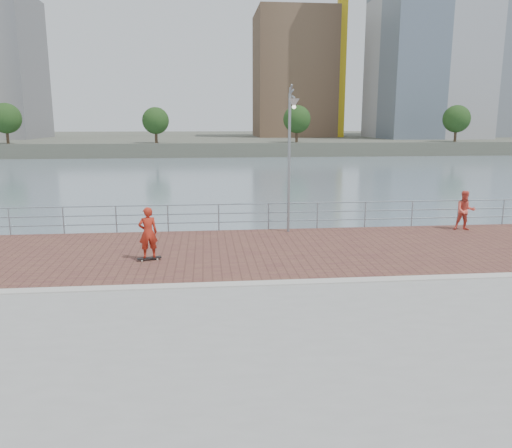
{
  "coord_description": "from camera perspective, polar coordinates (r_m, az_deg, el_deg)",
  "views": [
    {
      "loc": [
        -1.53,
        -13.07,
        4.46
      ],
      "look_at": [
        0.0,
        2.0,
        1.3
      ],
      "focal_mm": 35.0,
      "sensor_mm": 36.0,
      "label": 1
    }
  ],
  "objects": [
    {
      "name": "curb",
      "position": [
        13.89,
        0.84,
        -6.82
      ],
      "size": [
        40.0,
        0.4,
        0.06
      ],
      "primitive_type": "cube",
      "color": "#B7B5AD",
      "rests_on": "seawall"
    },
    {
      "name": "bystander",
      "position": [
        22.14,
        22.79,
        1.43
      ],
      "size": [
        0.91,
        0.79,
        1.62
      ],
      "primitive_type": "imported",
      "rotation": [
        0.0,
        0.0,
        -0.25
      ],
      "color": "#E25342",
      "rests_on": "brick_lane"
    },
    {
      "name": "far_shore",
      "position": [
        135.68,
        -5.23,
        9.55
      ],
      "size": [
        320.0,
        95.0,
        2.5
      ],
      "primitive_type": "cube",
      "color": "#4C5142",
      "rests_on": "ground"
    },
    {
      "name": "street_lamp",
      "position": [
        19.46,
        4.04,
        10.17
      ],
      "size": [
        0.4,
        1.17,
        5.52
      ],
      "color": "gray",
      "rests_on": "brick_lane"
    },
    {
      "name": "skateboarder",
      "position": [
        16.32,
        -12.24,
        -0.96
      ],
      "size": [
        0.69,
        0.54,
        1.66
      ],
      "primitive_type": "imported",
      "rotation": [
        0.0,
        0.0,
        3.41
      ],
      "color": "#B02717",
      "rests_on": "skateboard"
    },
    {
      "name": "skyline",
      "position": [
        123.37,
        9.93,
        21.27
      ],
      "size": [
        233.0,
        41.0,
        63.12
      ],
      "color": "#ADA38E",
      "rests_on": "far_shore"
    },
    {
      "name": "shoreline_trees",
      "position": [
        90.27,
        -1.99,
        11.81
      ],
      "size": [
        144.46,
        5.12,
        6.83
      ],
      "color": "#473323",
      "rests_on": "far_shore"
    },
    {
      "name": "brick_lane",
      "position": [
        17.32,
        -0.54,
        -3.1
      ],
      "size": [
        40.0,
        6.8,
        0.02
      ],
      "primitive_type": "cube",
      "color": "brown",
      "rests_on": "seawall"
    },
    {
      "name": "guardrail",
      "position": [
        20.48,
        -1.42,
        1.18
      ],
      "size": [
        39.06,
        0.06,
        1.13
      ],
      "color": "#8C9EA8",
      "rests_on": "brick_lane"
    },
    {
      "name": "water",
      "position": [
        14.66,
        0.82,
        -14.36
      ],
      "size": [
        400.0,
        400.0,
        0.0
      ],
      "primitive_type": "plane",
      "color": "slate",
      "rests_on": "ground"
    },
    {
      "name": "skateboard",
      "position": [
        16.52,
        -12.11,
        -3.83
      ],
      "size": [
        0.79,
        0.39,
        0.09
      ],
      "rotation": [
        0.0,
        0.0,
        0.27
      ],
      "color": "black",
      "rests_on": "brick_lane"
    },
    {
      "name": "seawall",
      "position": [
        9.86,
        4.44,
        -21.87
      ],
      "size": [
        40.0,
        24.0,
        2.0
      ],
      "primitive_type": "cube",
      "color": "gray",
      "rests_on": "ground"
    }
  ]
}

